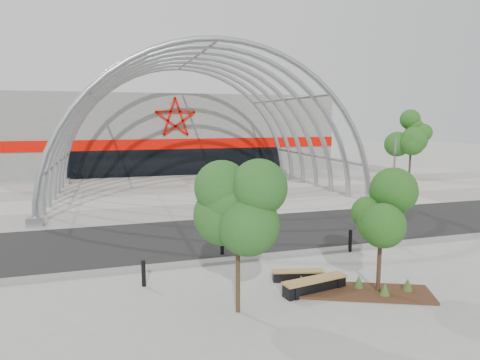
% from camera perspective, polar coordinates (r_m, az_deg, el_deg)
% --- Properties ---
extents(ground, '(140.00, 140.00, 0.00)m').
position_cam_1_polar(ground, '(17.94, 3.72, -10.03)').
color(ground, '#979792').
rests_on(ground, ground).
extents(road, '(140.00, 7.00, 0.02)m').
position_cam_1_polar(road, '(21.11, 0.39, -7.16)').
color(road, black).
rests_on(road, ground).
extents(forecourt, '(60.00, 17.00, 0.04)m').
position_cam_1_polar(forecourt, '(32.51, -5.82, -1.70)').
color(forecourt, gray).
rests_on(forecourt, ground).
extents(kerb, '(60.00, 0.50, 0.12)m').
position_cam_1_polar(kerb, '(17.70, 4.01, -10.09)').
color(kerb, slate).
rests_on(kerb, ground).
extents(arena_building, '(34.00, 15.24, 8.00)m').
position_cam_1_polar(arena_building, '(49.79, -9.82, 6.28)').
color(arena_building, slate).
rests_on(arena_building, ground).
extents(vault_canopy, '(20.80, 15.80, 20.36)m').
position_cam_1_polar(vault_canopy, '(32.51, -5.82, -1.70)').
color(vault_canopy, '#949A9E').
rests_on(vault_canopy, ground).
extents(planting_bed, '(4.87, 3.16, 0.50)m').
position_cam_1_polar(planting_bed, '(14.82, 15.09, -13.86)').
color(planting_bed, black).
rests_on(planting_bed, ground).
extents(signal_pole, '(0.29, 0.62, 4.43)m').
position_cam_1_polar(signal_pole, '(28.38, 19.85, 1.08)').
color(signal_pole, slate).
rests_on(signal_pole, ground).
extents(street_tree_0, '(1.82, 1.82, 4.14)m').
position_cam_1_polar(street_tree_0, '(12.14, -0.29, -4.37)').
color(street_tree_0, '#2F2512').
rests_on(street_tree_0, ground).
extents(street_tree_1, '(1.72, 1.72, 4.07)m').
position_cam_1_polar(street_tree_1, '(14.19, 18.40, -3.17)').
color(street_tree_1, black).
rests_on(street_tree_1, ground).
extents(bench_0, '(2.34, 0.90, 0.48)m').
position_cam_1_polar(bench_0, '(14.50, 9.93, -13.72)').
color(bench_0, black).
rests_on(bench_0, ground).
extents(bench_1, '(1.84, 0.81, 0.38)m').
position_cam_1_polar(bench_1, '(15.40, 7.71, -12.53)').
color(bench_1, black).
rests_on(bench_1, ground).
extents(bollard_0, '(0.14, 0.14, 0.89)m').
position_cam_1_polar(bollard_0, '(15.08, -12.73, -12.05)').
color(bollard_0, black).
rests_on(bollard_0, ground).
extents(bollard_1, '(0.18, 0.18, 1.13)m').
position_cam_1_polar(bollard_1, '(18.10, 2.79, -7.98)').
color(bollard_1, black).
rests_on(bollard_1, ground).
extents(bollard_2, '(0.15, 0.15, 0.91)m').
position_cam_1_polar(bollard_2, '(17.91, -2.39, -8.53)').
color(bollard_2, black).
rests_on(bollard_2, ground).
extents(bollard_3, '(0.15, 0.15, 0.95)m').
position_cam_1_polar(bollard_3, '(18.89, 14.49, -7.84)').
color(bollard_3, black).
rests_on(bollard_3, ground).
extents(bollard_4, '(0.18, 0.18, 1.10)m').
position_cam_1_polar(bollard_4, '(20.49, 17.72, -6.49)').
color(bollard_4, black).
rests_on(bollard_4, ground).
extents(bg_tree_1, '(2.70, 2.70, 5.91)m').
position_cam_1_polar(bg_tree_1, '(43.38, 21.91, 5.87)').
color(bg_tree_1, black).
rests_on(bg_tree_1, ground).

